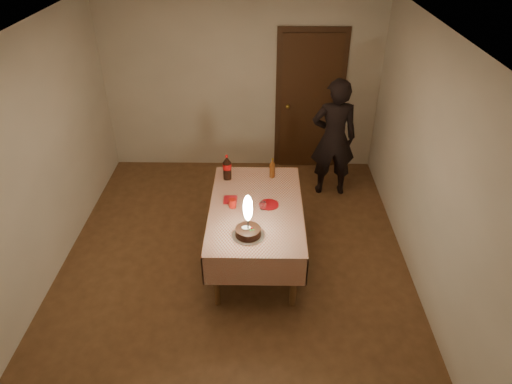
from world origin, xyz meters
TOP-DOWN VIEW (x-y plane):
  - ground at (0.00, 0.00)m, footprint 4.00×4.50m
  - room_shell at (0.03, 0.08)m, footprint 4.04×4.54m
  - dining_table at (0.25, -0.02)m, footprint 1.02×1.72m
  - birthday_cake at (0.18, -0.53)m, footprint 0.32×0.32m
  - red_plate at (0.39, 0.01)m, footprint 0.22×0.22m
  - red_cup at (-0.01, -0.04)m, footprint 0.08×0.08m
  - clear_cup at (0.32, -0.07)m, footprint 0.07×0.07m
  - napkin_stack at (-0.04, 0.09)m, footprint 0.15×0.15m
  - cola_bottle at (-0.11, 0.57)m, footprint 0.10×0.10m
  - amber_bottle_right at (0.43, 0.61)m, footprint 0.06×0.06m
  - photographer at (1.28, 1.45)m, footprint 0.62×0.45m

SIDE VIEW (x-z plane):
  - ground at x=0.00m, z-range -0.01..0.01m
  - dining_table at x=0.25m, z-range 0.27..1.00m
  - red_plate at x=0.39m, z-range 0.73..0.74m
  - napkin_stack at x=-0.04m, z-range 0.73..0.75m
  - clear_cup at x=0.32m, z-range 0.73..0.82m
  - red_cup at x=-0.01m, z-range 0.73..0.83m
  - photographer at x=1.28m, z-range 0.00..1.68m
  - amber_bottle_right at x=0.43m, z-range 0.72..0.98m
  - birthday_cake at x=0.18m, z-range 0.62..1.10m
  - cola_bottle at x=-0.11m, z-range 0.73..1.04m
  - room_shell at x=0.03m, z-range 0.34..2.96m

